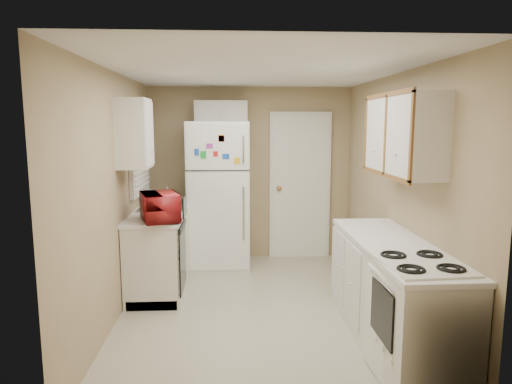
{
  "coord_description": "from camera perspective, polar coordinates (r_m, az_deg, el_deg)",
  "views": [
    {
      "loc": [
        -0.28,
        -4.48,
        1.9
      ],
      "look_at": [
        0.0,
        0.5,
        1.15
      ],
      "focal_mm": 32.0,
      "sensor_mm": 36.0,
      "label": 1
    }
  ],
  "objects": [
    {
      "name": "floor",
      "position": [
        4.87,
        0.35,
        -14.4
      ],
      "size": [
        3.8,
        3.8,
        0.0
      ],
      "primitive_type": "plane",
      "color": "beige",
      "rests_on": "ground"
    },
    {
      "name": "ceiling",
      "position": [
        4.51,
        0.38,
        14.91
      ],
      "size": [
        3.8,
        3.8,
        0.0
      ],
      "primitive_type": "plane",
      "color": "white",
      "rests_on": "floor"
    },
    {
      "name": "wall_left",
      "position": [
        4.67,
        -17.06,
        -0.45
      ],
      "size": [
        3.8,
        3.8,
        0.0
      ],
      "primitive_type": "plane",
      "color": "tan",
      "rests_on": "floor"
    },
    {
      "name": "wall_right",
      "position": [
        4.83,
        17.16,
        -0.16
      ],
      "size": [
        3.8,
        3.8,
        0.0
      ],
      "primitive_type": "plane",
      "color": "tan",
      "rests_on": "floor"
    },
    {
      "name": "wall_back",
      "position": [
        6.42,
        -0.71,
        2.3
      ],
      "size": [
        2.8,
        2.8,
        0.0
      ],
      "primitive_type": "plane",
      "color": "tan",
      "rests_on": "floor"
    },
    {
      "name": "wall_front",
      "position": [
        2.69,
        2.95,
        -6.59
      ],
      "size": [
        2.8,
        2.8,
        0.0
      ],
      "primitive_type": "plane",
      "color": "tan",
      "rests_on": "floor"
    },
    {
      "name": "left_counter",
      "position": [
        5.63,
        -11.57,
        -6.55
      ],
      "size": [
        0.6,
        1.8,
        0.9
      ],
      "primitive_type": "cube",
      "color": "silver",
      "rests_on": "floor"
    },
    {
      "name": "dishwasher",
      "position": [
        5.01,
        -9.25,
        -7.91
      ],
      "size": [
        0.03,
        0.58,
        0.72
      ],
      "primitive_type": "cube",
      "color": "black",
      "rests_on": "floor"
    },
    {
      "name": "sink",
      "position": [
        5.68,
        -11.47,
        -2.16
      ],
      "size": [
        0.54,
        0.74,
        0.16
      ],
      "primitive_type": "cube",
      "color": "gray",
      "rests_on": "left_counter"
    },
    {
      "name": "microwave",
      "position": [
        4.82,
        -11.87,
        -1.79
      ],
      "size": [
        0.59,
        0.44,
        0.35
      ],
      "primitive_type": "imported",
      "rotation": [
        0.0,
        0.0,
        1.88
      ],
      "color": "maroon",
      "rests_on": "left_counter"
    },
    {
      "name": "soap_bottle",
      "position": [
        5.91,
        -11.03,
        -0.36
      ],
      "size": [
        0.11,
        0.11,
        0.21
      ],
      "primitive_type": "imported",
      "rotation": [
        0.0,
        0.0,
        0.19
      ],
      "color": "white",
      "rests_on": "left_counter"
    },
    {
      "name": "window_blinds",
      "position": [
        5.64,
        -14.33,
        5.24
      ],
      "size": [
        0.1,
        0.98,
        1.08
      ],
      "primitive_type": "cube",
      "color": "silver",
      "rests_on": "wall_left"
    },
    {
      "name": "upper_cabinet_left",
      "position": [
        4.8,
        -15.0,
        7.07
      ],
      "size": [
        0.3,
        0.45,
        0.7
      ],
      "primitive_type": "cube",
      "color": "silver",
      "rests_on": "wall_left"
    },
    {
      "name": "refrigerator",
      "position": [
        6.08,
        -4.67,
        -0.33
      ],
      "size": [
        0.8,
        0.78,
        1.93
      ],
      "primitive_type": "cube",
      "rotation": [
        0.0,
        0.0,
        -0.01
      ],
      "color": "white",
      "rests_on": "floor"
    },
    {
      "name": "cabinet_over_fridge",
      "position": [
        6.23,
        -4.39,
        9.46
      ],
      "size": [
        0.7,
        0.3,
        0.4
      ],
      "primitive_type": "cube",
      "color": "silver",
      "rests_on": "wall_back"
    },
    {
      "name": "interior_door",
      "position": [
        6.47,
        5.51,
        0.71
      ],
      "size": [
        0.86,
        0.06,
        2.08
      ],
      "primitive_type": "cube",
      "color": "white",
      "rests_on": "floor"
    },
    {
      "name": "right_counter",
      "position": [
        4.19,
        16.63,
        -12.08
      ],
      "size": [
        0.6,
        2.0,
        0.9
      ],
      "primitive_type": "cube",
      "color": "silver",
      "rests_on": "floor"
    },
    {
      "name": "stove",
      "position": [
        3.69,
        19.49,
        -15.77
      ],
      "size": [
        0.59,
        0.71,
        0.82
      ],
      "primitive_type": "cube",
      "rotation": [
        0.0,
        0.0,
        0.06
      ],
      "color": "white",
      "rests_on": "floor"
    },
    {
      "name": "upper_cabinet_right",
      "position": [
        4.26,
        17.95,
        6.79
      ],
      "size": [
        0.3,
        1.2,
        0.7
      ],
      "primitive_type": "cube",
      "color": "silver",
      "rests_on": "wall_right"
    }
  ]
}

